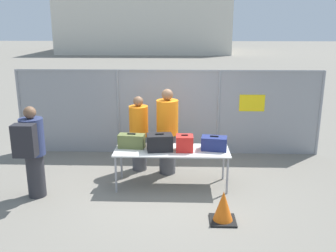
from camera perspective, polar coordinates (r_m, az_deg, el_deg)
ground_plane at (r=7.39m, az=-0.50°, el=-9.35°), size 120.00×120.00×0.00m
fence_section at (r=8.97m, az=0.13°, el=2.41°), size 7.28×0.07×2.04m
inspection_table at (r=7.22m, az=0.59°, el=-4.00°), size 2.20×0.80×0.74m
suitcase_olive at (r=7.32m, az=-5.57°, el=-2.29°), size 0.53×0.28×0.29m
suitcase_black at (r=7.12m, az=-1.28°, el=-2.53°), size 0.52×0.39×0.34m
suitcase_red at (r=7.11m, az=2.53°, el=-2.64°), size 0.32×0.29×0.32m
suitcase_navy at (r=7.22m, az=7.04°, el=-2.63°), size 0.52×0.35×0.28m
traveler_hooded at (r=7.08m, az=-20.03°, el=-3.32°), size 0.42×0.65×1.70m
security_worker_near at (r=7.77m, az=-0.10°, el=-0.70°), size 0.45×0.45×1.81m
security_worker_far at (r=7.99m, az=-4.46°, el=-1.01°), size 0.40×0.40×1.62m
utility_trailer at (r=11.22m, az=9.19°, el=1.27°), size 3.31×2.19×0.64m
distant_hangar at (r=43.50m, az=-3.18°, el=15.50°), size 17.41×12.82×6.27m
traffic_cone at (r=6.19m, az=8.41°, el=-12.19°), size 0.42×0.42×0.53m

